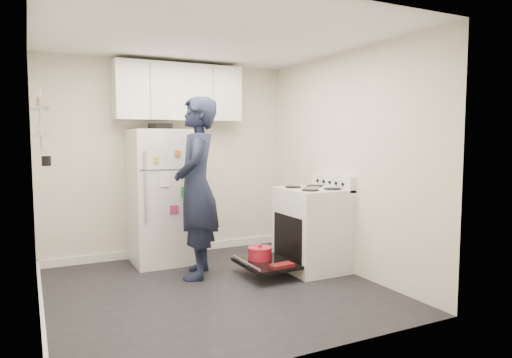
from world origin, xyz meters
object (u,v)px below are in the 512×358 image
open_oven_door (264,259)px  person (197,188)px  electric_range (311,230)px  refrigerator (162,196)px

open_oven_door → person: size_ratio=0.35×
electric_range → refrigerator: refrigerator is taller
electric_range → open_oven_door: (-0.60, 0.04, -0.28)m
refrigerator → person: bearing=-75.7°
refrigerator → person: 0.79m
electric_range → refrigerator: (-1.46, 1.10, 0.35)m
electric_range → open_oven_door: bearing=175.8°
person → refrigerator: bearing=-141.4°
electric_range → person: person is taller
electric_range → refrigerator: 1.86m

